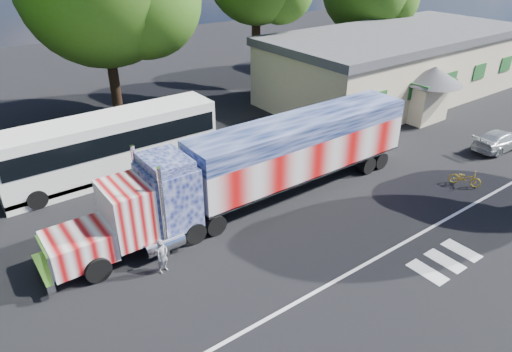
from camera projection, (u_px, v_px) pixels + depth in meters
ground at (296, 239)px, 20.22m from camera, size 100.00×100.00×0.00m
lane_markings at (389, 269)px, 18.42m from camera, size 30.00×2.67×0.01m
semi_truck at (264, 162)px, 22.20m from camera, size 19.55×3.09×4.17m
coach_bus at (112, 145)px, 24.88m from camera, size 11.79×2.74×3.43m
hall_building at (396, 64)px, 37.12m from camera, size 22.40×12.80×5.20m
parked_car at (500, 140)px, 28.46m from camera, size 4.19×1.89×1.19m
woman at (162, 256)px, 17.96m from camera, size 0.64×0.52×1.52m
bicycle at (465, 178)px, 24.39m from camera, size 1.23×1.68×0.84m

